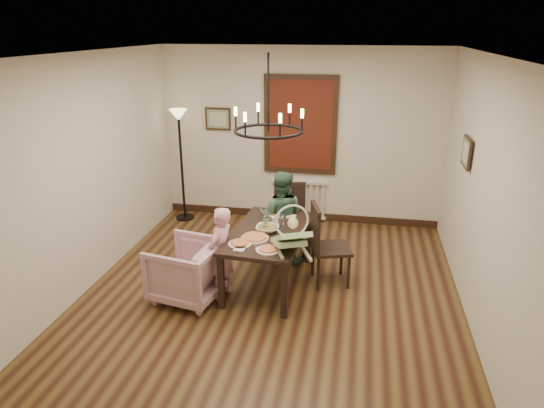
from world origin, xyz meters
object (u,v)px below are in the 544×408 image
(chair_right, at_px, (331,244))
(floor_lamp, at_px, (182,167))
(dining_table, at_px, (269,237))
(chair_far, at_px, (290,220))
(elderly_woman, at_px, (221,260))
(drinking_glass, at_px, (265,228))
(armchair, at_px, (187,270))
(baby_bouncer, at_px, (291,236))
(seated_man, at_px, (281,225))

(chair_right, xyz_separation_m, floor_lamp, (-2.58, 1.72, 0.38))
(dining_table, height_order, chair_far, chair_far)
(chair_far, relative_size, floor_lamp, 0.56)
(elderly_woman, xyz_separation_m, drinking_glass, (0.47, 0.34, 0.31))
(armchair, xyz_separation_m, elderly_woman, (0.39, 0.11, 0.11))
(dining_table, xyz_separation_m, armchair, (-0.88, -0.52, -0.28))
(dining_table, xyz_separation_m, chair_right, (0.76, 0.17, -0.11))
(baby_bouncer, distance_m, drinking_glass, 0.59)
(seated_man, distance_m, baby_bouncer, 1.25)
(chair_far, relative_size, seated_man, 0.95)
(elderly_woman, distance_m, seated_man, 1.19)
(baby_bouncer, bearing_deg, seated_man, 81.32)
(baby_bouncer, bearing_deg, armchair, 157.07)
(chair_far, relative_size, baby_bouncer, 1.80)
(armchair, distance_m, seated_man, 1.50)
(chair_right, height_order, elderly_woman, chair_right)
(dining_table, relative_size, elderly_woman, 1.69)
(drinking_glass, xyz_separation_m, floor_lamp, (-1.79, 1.96, 0.12))
(elderly_woman, bearing_deg, baby_bouncer, 97.92)
(dining_table, xyz_separation_m, seated_man, (0.04, 0.65, -0.10))
(chair_far, xyz_separation_m, chair_right, (0.62, -0.72, 0.02))
(dining_table, xyz_separation_m, drinking_glass, (-0.03, -0.07, 0.15))
(seated_man, height_order, floor_lamp, floor_lamp)
(armchair, xyz_separation_m, baby_bouncer, (1.23, 0.01, 0.54))
(seated_man, distance_m, drinking_glass, 0.77)
(elderly_woman, relative_size, seated_man, 0.88)
(chair_right, bearing_deg, drinking_glass, 90.90)
(dining_table, distance_m, chair_far, 0.91)
(chair_far, xyz_separation_m, floor_lamp, (-1.96, 1.00, 0.39))
(dining_table, bearing_deg, floor_lamp, 138.10)
(chair_far, relative_size, chair_right, 0.96)
(dining_table, xyz_separation_m, chair_far, (0.13, 0.90, -0.13))
(chair_right, height_order, baby_bouncer, baby_bouncer)
(elderly_woman, relative_size, drinking_glass, 7.61)
(chair_right, bearing_deg, elderly_woman, 98.49)
(baby_bouncer, height_order, floor_lamp, floor_lamp)
(seated_man, relative_size, drinking_glass, 8.66)
(chair_right, height_order, seated_man, seated_man)
(elderly_woman, bearing_deg, armchair, -59.79)
(chair_right, xyz_separation_m, baby_bouncer, (-0.41, -0.68, 0.38))
(chair_right, height_order, armchair, chair_right)
(dining_table, height_order, armchair, dining_table)
(baby_bouncer, xyz_separation_m, drinking_glass, (-0.38, 0.43, -0.12))
(dining_table, distance_m, armchair, 1.06)
(chair_right, relative_size, seated_man, 0.98)
(seated_man, xyz_separation_m, baby_bouncer, (0.31, -1.15, 0.37))
(armchair, height_order, baby_bouncer, baby_bouncer)
(chair_right, relative_size, armchair, 1.34)
(chair_right, bearing_deg, floor_lamp, 39.87)
(elderly_woman, bearing_deg, chair_right, 129.31)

